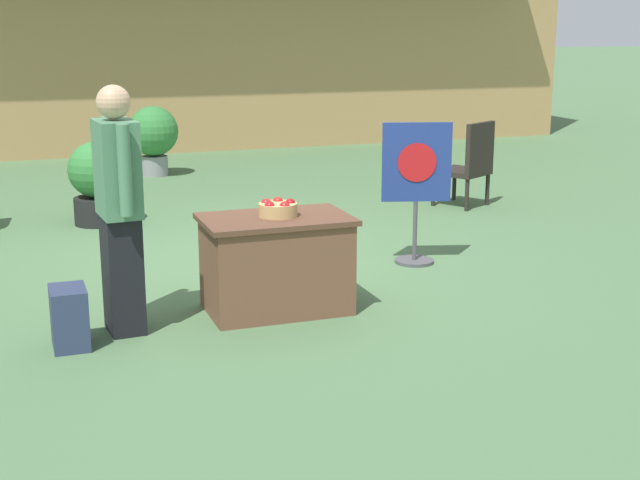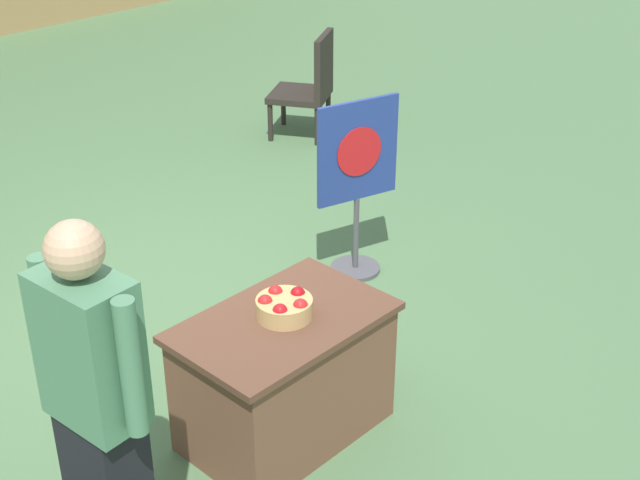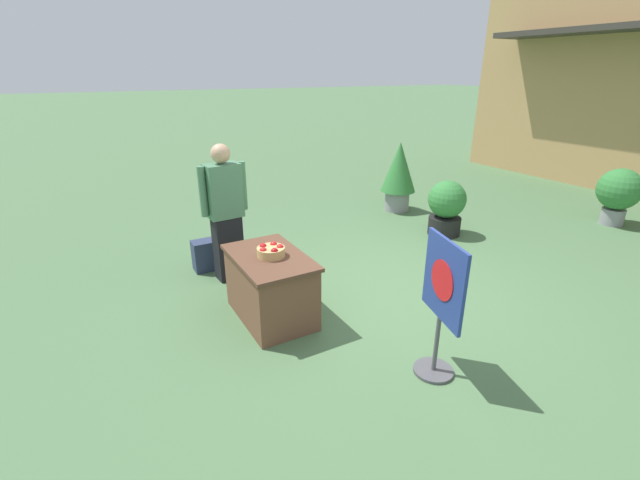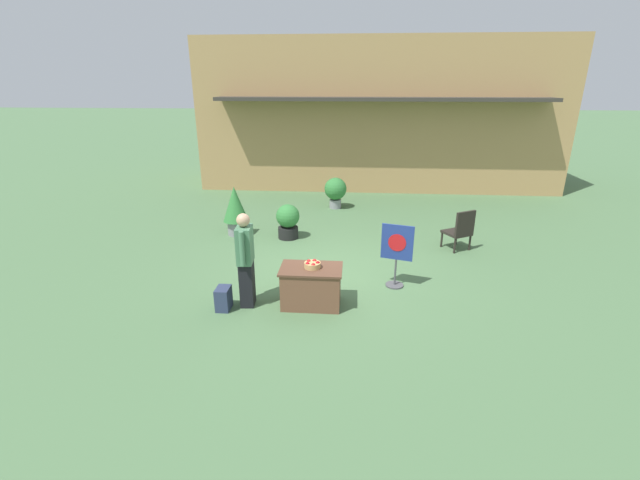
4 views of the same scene
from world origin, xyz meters
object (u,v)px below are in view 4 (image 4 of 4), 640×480
(poster_board, at_px, (397,253))
(potted_plant_far_left, at_px, (335,190))
(person_visitor, at_px, (246,259))
(backpack, at_px, (224,298))
(potted_plant_near_left, at_px, (235,208))
(apple_basket, at_px, (312,265))
(display_table, at_px, (311,286))
(patio_chair, at_px, (460,229))
(potted_plant_near_right, at_px, (288,220))

(poster_board, relative_size, potted_plant_far_left, 1.30)
(person_visitor, distance_m, backpack, 0.82)
(poster_board, bearing_deg, potted_plant_near_left, -108.86)
(apple_basket, relative_size, person_visitor, 0.17)
(person_visitor, height_order, potted_plant_far_left, person_visitor)
(display_table, distance_m, backpack, 1.60)
(potted_plant_near_left, bearing_deg, backpack, -78.29)
(potted_plant_near_left, bearing_deg, person_visitor, -72.06)
(apple_basket, bearing_deg, potted_plant_far_left, 88.94)
(display_table, relative_size, apple_basket, 3.80)
(patio_chair, bearing_deg, display_table, 102.33)
(display_table, relative_size, poster_board, 0.87)
(display_table, relative_size, patio_chair, 1.10)
(display_table, height_order, person_visitor, person_visitor)
(potted_plant_near_left, bearing_deg, patio_chair, -6.83)
(person_visitor, relative_size, potted_plant_near_right, 1.93)
(patio_chair, bearing_deg, potted_plant_far_left, 12.47)
(potted_plant_far_left, bearing_deg, potted_plant_near_right, -110.48)
(poster_board, height_order, patio_chair, poster_board)
(backpack, xyz_separation_m, potted_plant_near_left, (-0.83, 3.99, 0.53))
(display_table, xyz_separation_m, patio_chair, (3.33, 3.01, 0.17))
(potted_plant_near_right, bearing_deg, apple_basket, -74.38)
(person_visitor, relative_size, patio_chair, 1.72)
(backpack, height_order, potted_plant_near_right, potted_plant_near_right)
(poster_board, height_order, potted_plant_near_right, poster_board)
(potted_plant_near_right, bearing_deg, potted_plant_near_left, 174.02)
(person_visitor, distance_m, patio_chair, 5.47)
(display_table, bearing_deg, backpack, -169.35)
(poster_board, height_order, potted_plant_near_left, potted_plant_near_left)
(backpack, bearing_deg, potted_plant_near_right, 81.12)
(person_visitor, bearing_deg, potted_plant_near_left, 103.62)
(person_visitor, height_order, potted_plant_near_left, person_visitor)
(display_table, bearing_deg, potted_plant_near_right, 105.21)
(apple_basket, distance_m, potted_plant_near_right, 3.68)
(apple_basket, xyz_separation_m, potted_plant_far_left, (0.12, 6.50, -0.21))
(person_visitor, xyz_separation_m, poster_board, (2.77, 0.99, -0.18))
(display_table, relative_size, potted_plant_near_right, 1.23)
(potted_plant_near_left, height_order, potted_plant_far_left, potted_plant_near_left)
(apple_basket, height_order, patio_chair, patio_chair)
(person_visitor, relative_size, potted_plant_near_left, 1.33)
(potted_plant_far_left, relative_size, potted_plant_near_right, 1.10)
(display_table, relative_size, person_visitor, 0.64)
(backpack, bearing_deg, apple_basket, 10.97)
(apple_basket, bearing_deg, patio_chair, 42.21)
(backpack, bearing_deg, potted_plant_far_left, 75.91)
(patio_chair, bearing_deg, backpack, 94.24)
(apple_basket, relative_size, patio_chair, 0.29)
(apple_basket, distance_m, backpack, 1.72)
(potted_plant_near_left, relative_size, potted_plant_near_right, 1.45)
(poster_board, bearing_deg, patio_chair, 156.90)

